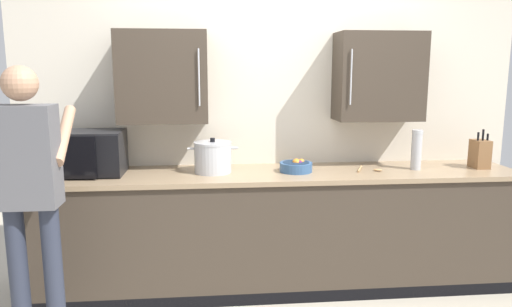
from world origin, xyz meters
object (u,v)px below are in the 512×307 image
at_px(thermos_flask, 416,150).
at_px(fruit_bowl, 296,166).
at_px(microwave_oven, 82,153).
at_px(wooden_spoon, 369,169).
at_px(stock_pot, 213,157).
at_px(knife_block, 480,154).
at_px(person_figure, 29,185).

bearing_deg(thermos_flask, fruit_bowl, 179.59).
height_order(microwave_oven, wooden_spoon, microwave_oven).
distance_m(microwave_oven, fruit_bowl, 1.57).
distance_m(wooden_spoon, stock_pot, 1.19).
height_order(microwave_oven, fruit_bowl, microwave_oven).
xyz_separation_m(fruit_bowl, knife_block, (1.45, 0.00, 0.07)).
bearing_deg(microwave_oven, wooden_spoon, -1.75).
relative_size(microwave_oven, wooden_spoon, 2.61).
xyz_separation_m(stock_pot, person_figure, (-1.07, -0.69, -0.01)).
distance_m(fruit_bowl, person_figure, 1.81).
distance_m(fruit_bowl, knife_block, 1.45).
bearing_deg(stock_pot, wooden_spoon, -2.28).
height_order(fruit_bowl, thermos_flask, thermos_flask).
bearing_deg(wooden_spoon, thermos_flask, 1.32).
xyz_separation_m(microwave_oven, person_figure, (-0.12, -0.71, -0.06)).
bearing_deg(wooden_spoon, fruit_bowl, 178.45).
height_order(microwave_oven, knife_block, microwave_oven).
distance_m(wooden_spoon, person_figure, 2.34).
relative_size(stock_pot, person_figure, 0.22).
bearing_deg(microwave_oven, stock_pot, -1.10).
bearing_deg(thermos_flask, knife_block, 1.13).
bearing_deg(knife_block, person_figure, -168.06).
bearing_deg(fruit_bowl, microwave_oven, 178.18).
bearing_deg(thermos_flask, wooden_spoon, -178.68).
bearing_deg(fruit_bowl, wooden_spoon, -1.55).
bearing_deg(person_figure, wooden_spoon, 15.99).
bearing_deg(microwave_oven, knife_block, -0.88).
bearing_deg(microwave_oven, person_figure, -99.62).
height_order(fruit_bowl, wooden_spoon, fruit_bowl).
xyz_separation_m(fruit_bowl, person_figure, (-1.69, -0.66, 0.06)).
bearing_deg(stock_pot, microwave_oven, 178.90).
relative_size(microwave_oven, person_figure, 0.32).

